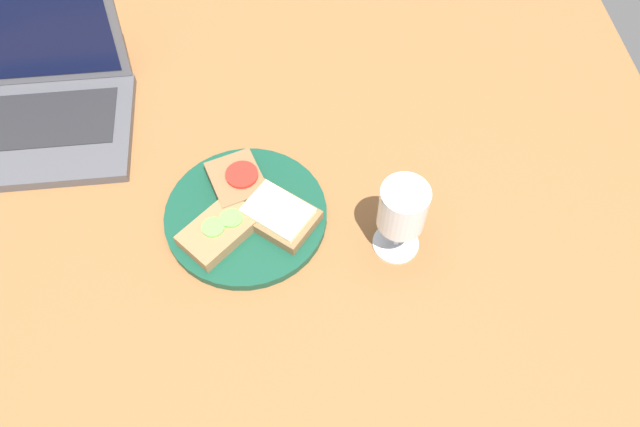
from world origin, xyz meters
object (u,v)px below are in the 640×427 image
(sandwich_with_cheese, at_px, (278,215))
(laptop, at_px, (38,105))
(sandwich_with_tomato, at_px, (238,180))
(sandwich_with_cucumber, at_px, (219,230))
(plate, at_px, (246,215))
(wine_glass, at_px, (402,211))

(sandwich_with_cheese, relative_size, laptop, 0.45)
(sandwich_with_tomato, height_order, sandwich_with_cucumber, sandwich_with_tomato)
(plate, height_order, sandwich_with_cheese, sandwich_with_cheese)
(plate, xyz_separation_m, sandwich_with_cucumber, (-0.04, -0.03, 0.02))
(plate, xyz_separation_m, laptop, (-0.34, 0.24, 0.03))
(sandwich_with_cheese, distance_m, wine_glass, 0.19)
(sandwich_with_tomato, distance_m, sandwich_with_cucumber, 0.09)
(sandwich_with_tomato, bearing_deg, laptop, 150.42)
(sandwich_with_tomato, distance_m, sandwich_with_cheese, 0.09)
(plate, xyz_separation_m, sandwich_with_tomato, (-0.01, 0.05, 0.02))
(sandwich_with_tomato, bearing_deg, sandwich_with_cheese, -49.51)
(sandwich_with_cheese, xyz_separation_m, laptop, (-0.39, 0.26, 0.01))
(plate, bearing_deg, laptop, 144.76)
(plate, relative_size, sandwich_with_cucumber, 1.91)
(sandwich_with_cheese, bearing_deg, sandwich_with_tomato, 130.49)
(wine_glass, bearing_deg, plate, 162.58)
(sandwich_with_cucumber, relative_size, laptop, 0.43)
(plate, bearing_deg, sandwich_with_cucumber, -138.81)
(sandwich_with_cheese, bearing_deg, plate, 161.13)
(plate, relative_size, sandwich_with_cheese, 1.84)
(plate, bearing_deg, sandwich_with_cheese, -18.87)
(sandwich_with_tomato, distance_m, wine_glass, 0.27)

